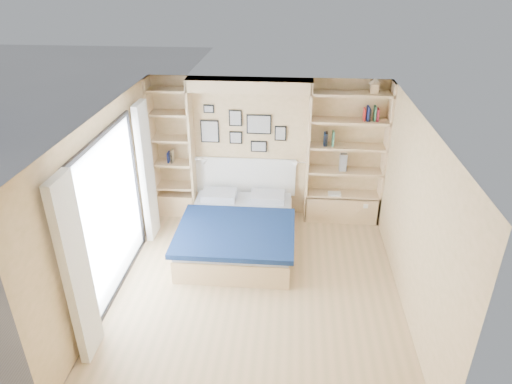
{
  "coord_description": "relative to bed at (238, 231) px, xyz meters",
  "views": [
    {
      "loc": [
        0.41,
        -5.16,
        4.2
      ],
      "look_at": [
        -0.09,
        0.9,
        1.09
      ],
      "focal_mm": 32.0,
      "sensor_mm": 36.0,
      "label": 1
    }
  ],
  "objects": [
    {
      "name": "shelf_decor",
      "position": [
        1.45,
        1.0,
        1.4
      ],
      "size": [
        3.53,
        0.23,
        2.03
      ],
      "color": "#964725",
      "rests_on": "ground"
    },
    {
      "name": "deck_chair",
      "position": [
        -2.52,
        -0.85,
        0.08
      ],
      "size": [
        0.61,
        0.83,
        0.75
      ],
      "rotation": [
        0.0,
        0.0,
        0.23
      ],
      "color": "tan",
      "rests_on": "ground"
    },
    {
      "name": "photo_gallery",
      "position": [
        -0.06,
        1.15,
        1.32
      ],
      "size": [
        1.48,
        0.02,
        0.82
      ],
      "color": "black",
      "rests_on": "ground"
    },
    {
      "name": "deck",
      "position": [
        -3.21,
        -1.07,
        -0.28
      ],
      "size": [
        3.2,
        4.0,
        0.05
      ],
      "primitive_type": "cube",
      "color": "#746555",
      "rests_on": "ground"
    },
    {
      "name": "ground",
      "position": [
        0.39,
        -1.07,
        -0.28
      ],
      "size": [
        4.5,
        4.5,
        0.0
      ],
      "primitive_type": "plane",
      "color": "tan",
      "rests_on": "ground"
    },
    {
      "name": "reading_lamps",
      "position": [
        0.09,
        0.93,
        0.82
      ],
      "size": [
        1.92,
        0.12,
        0.15
      ],
      "color": "silver",
      "rests_on": "ground"
    },
    {
      "name": "room_shell",
      "position": [
        0.0,
        0.45,
        0.8
      ],
      "size": [
        4.5,
        4.5,
        4.5
      ],
      "color": "#DBB486",
      "rests_on": "ground"
    },
    {
      "name": "bed",
      "position": [
        0.0,
        0.0,
        0.0
      ],
      "size": [
        1.79,
        2.29,
        1.07
      ],
      "color": "#D7B283",
      "rests_on": "ground"
    }
  ]
}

